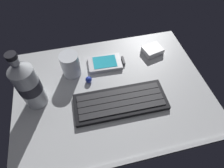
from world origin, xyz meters
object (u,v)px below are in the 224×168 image
object	(u,v)px
water_bottle	(28,84)
handheld_device	(107,63)
keyboard	(121,102)
trackball_mouse	(89,80)
juice_cup	(71,65)
charger_block	(152,50)

from	to	relation	value
water_bottle	handheld_device	bearing A→B (deg)	22.99
keyboard	trackball_mouse	distance (cm)	13.68
handheld_device	water_bottle	size ratio (longest dim) A/B	0.63
juice_cup	charger_block	bearing A→B (deg)	5.69
handheld_device	trackball_mouse	bearing A→B (deg)	-139.72
juice_cup	handheld_device	bearing A→B (deg)	5.64
water_bottle	keyboard	bearing A→B (deg)	-15.00
handheld_device	charger_block	size ratio (longest dim) A/B	1.87
charger_block	trackball_mouse	distance (cm)	27.44
keyboard	charger_block	size ratio (longest dim) A/B	4.17
handheld_device	juice_cup	size ratio (longest dim) A/B	1.54
trackball_mouse	handheld_device	bearing A→B (deg)	40.28
juice_cup	trackball_mouse	bearing A→B (deg)	-46.03
keyboard	handheld_device	xyz separation A→B (cm)	(-0.72, 17.31, -0.08)
keyboard	handheld_device	bearing A→B (deg)	92.37
handheld_device	charger_block	distance (cm)	18.58
handheld_device	trackball_mouse	size ratio (longest dim) A/B	5.94
keyboard	juice_cup	xyz separation A→B (cm)	(-13.43, 16.05, 3.10)
juice_cup	trackball_mouse	world-z (taller)	juice_cup
trackball_mouse	water_bottle	bearing A→B (deg)	-166.81
juice_cup	charger_block	distance (cm)	31.47
keyboard	trackball_mouse	bearing A→B (deg)	127.76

